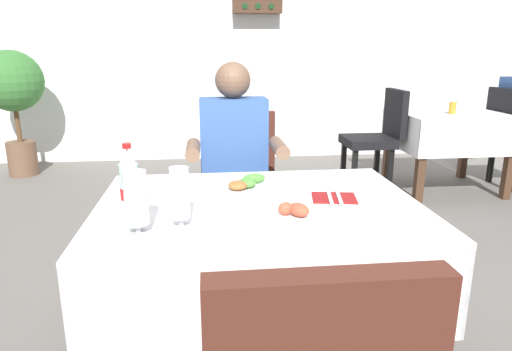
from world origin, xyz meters
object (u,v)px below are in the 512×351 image
(beer_glass_middle, at_px, (136,203))
(napkin_cutlery_set, at_px, (334,198))
(background_dining_table, at_px, (447,131))
(main_dining_table, at_px, (259,242))
(chair_far_diner_seat, at_px, (242,187))
(background_table_tumbler, at_px, (452,108))
(background_chair_left, at_px, (378,134))
(potted_plant_corner, at_px, (13,90))
(cola_bottle_primary, at_px, (130,185))
(plate_near_camera, at_px, (286,215))
(plate_far_diner, at_px, (247,185))
(beer_glass_left, at_px, (180,197))
(seated_diner_far, at_px, (235,166))

(beer_glass_middle, xyz_separation_m, napkin_cutlery_set, (0.72, 0.28, -0.10))
(beer_glass_middle, height_order, background_dining_table, beer_glass_middle)
(main_dining_table, height_order, chair_far_diner_seat, chair_far_diner_seat)
(background_dining_table, relative_size, background_table_tumbler, 8.70)
(main_dining_table, height_order, background_chair_left, background_chair_left)
(chair_far_diner_seat, xyz_separation_m, background_table_tumbler, (2.05, 1.46, 0.25))
(potted_plant_corner, bearing_deg, background_table_tumbler, -14.53)
(cola_bottle_primary, bearing_deg, background_table_tumbler, 43.69)
(chair_far_diner_seat, distance_m, plate_near_camera, 1.06)
(napkin_cutlery_set, xyz_separation_m, potted_plant_corner, (-2.49, 3.40, 0.16))
(plate_near_camera, distance_m, cola_bottle_primary, 0.55)
(plate_far_diner, xyz_separation_m, background_chair_left, (1.43, 2.24, -0.22))
(background_chair_left, height_order, potted_plant_corner, potted_plant_corner)
(plate_far_diner, bearing_deg, beer_glass_left, -122.30)
(plate_far_diner, distance_m, beer_glass_left, 0.49)
(plate_far_diner, bearing_deg, beer_glass_middle, -131.22)
(chair_far_diner_seat, relative_size, background_chair_left, 1.00)
(plate_near_camera, height_order, beer_glass_left, beer_glass_left)
(seated_diner_far, xyz_separation_m, background_table_tumbler, (2.10, 1.57, 0.09))
(beer_glass_middle, height_order, cola_bottle_primary, cola_bottle_primary)
(beer_glass_left, height_order, background_dining_table, beer_glass_left)
(beer_glass_left, height_order, background_table_tumbler, beer_glass_left)
(main_dining_table, distance_m, seated_diner_far, 0.75)
(main_dining_table, xyz_separation_m, potted_plant_corner, (-2.19, 3.41, 0.33))
(main_dining_table, relative_size, chair_far_diner_seat, 1.27)
(plate_far_diner, relative_size, background_table_tumbler, 2.13)
(napkin_cutlery_set, bearing_deg, cola_bottle_primary, -171.95)
(plate_near_camera, relative_size, plate_far_diner, 0.96)
(beer_glass_left, xyz_separation_m, background_chair_left, (1.69, 2.65, -0.30))
(plate_far_diner, xyz_separation_m, beer_glass_middle, (-0.39, -0.44, 0.09))
(main_dining_table, relative_size, background_chair_left, 1.27)
(beer_glass_middle, bearing_deg, main_dining_table, 32.82)
(main_dining_table, height_order, cola_bottle_primary, cola_bottle_primary)
(plate_far_diner, bearing_deg, napkin_cutlery_set, -26.57)
(background_dining_table, height_order, background_chair_left, background_chair_left)
(main_dining_table, relative_size, cola_bottle_primary, 4.70)
(beer_glass_left, height_order, napkin_cutlery_set, beer_glass_left)
(cola_bottle_primary, bearing_deg, beer_glass_middle, -74.76)
(plate_near_camera, xyz_separation_m, beer_glass_left, (-0.36, -0.04, 0.09))
(cola_bottle_primary, bearing_deg, seated_diner_far, 63.49)
(plate_far_diner, xyz_separation_m, potted_plant_corner, (-2.16, 3.23, 0.14))
(background_chair_left, distance_m, potted_plant_corner, 3.74)
(plate_far_diner, xyz_separation_m, napkin_cutlery_set, (0.33, -0.16, -0.01))
(background_table_tumbler, bearing_deg, plate_near_camera, -128.43)
(beer_glass_left, bearing_deg, background_dining_table, 48.11)
(beer_glass_middle, distance_m, background_dining_table, 3.68)
(main_dining_table, distance_m, background_dining_table, 3.19)
(main_dining_table, distance_m, cola_bottle_primary, 0.55)
(plate_near_camera, distance_m, beer_glass_left, 0.37)
(main_dining_table, bearing_deg, seated_diner_far, 93.65)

